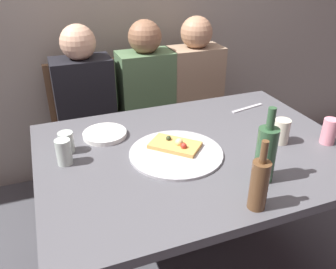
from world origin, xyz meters
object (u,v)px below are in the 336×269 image
object	(u,v)px
guest_in_sweater	(88,114)
plate_stack	(105,134)
wine_glass	(64,152)
wine_bottle	(259,184)
chair_left	(87,123)
pizza_slice_last	(175,145)
guest_in_beanie	(151,105)
table_knife	(247,108)
chair_middle	(145,114)
beer_bottle	(266,153)
soda_can	(329,131)
guest_by_wall	(200,98)
chair_right	(190,107)
pizza_tray	(176,153)
tumbler_far	(66,142)
dining_table	(196,162)
tumbler_near	(281,131)

from	to	relation	value
guest_in_sweater	plate_stack	bearing A→B (deg)	91.09
plate_stack	wine_glass	bearing A→B (deg)	-138.78
wine_bottle	chair_left	xyz separation A→B (m)	(-0.40, 1.36, -0.33)
pizza_slice_last	guest_in_beanie	xyz separation A→B (m)	(0.13, 0.74, -0.12)
table_knife	guest_in_sweater	size ratio (longest dim) A/B	0.19
chair_middle	guest_in_sweater	size ratio (longest dim) A/B	0.77
beer_bottle	guest_in_sweater	distance (m)	1.21
soda_can	guest_in_sweater	world-z (taller)	guest_in_sweater
wine_glass	table_knife	bearing A→B (deg)	12.04
soda_can	guest_by_wall	distance (m)	0.97
chair_middle	wine_bottle	bearing A→B (deg)	89.65
chair_right	chair_left	bearing A→B (deg)	0.00
pizza_tray	guest_in_beanie	world-z (taller)	guest_in_beanie
tumbler_far	soda_can	xyz separation A→B (m)	(1.15, -0.35, 0.01)
soda_can	chair_right	xyz separation A→B (m)	(-0.21, 1.09, -0.29)
tumbler_far	guest_by_wall	xyz separation A→B (m)	(0.94, 0.58, -0.15)
wine_glass	guest_by_wall	distance (m)	1.18
pizza_slice_last	wine_bottle	world-z (taller)	wine_bottle
plate_stack	guest_in_beanie	world-z (taller)	guest_in_beanie
guest_in_beanie	plate_stack	bearing A→B (deg)	51.42
guest_in_sweater	pizza_slice_last	bearing A→B (deg)	111.04
beer_bottle	guest_by_wall	distance (m)	1.12
pizza_tray	guest_in_sweater	bearing A→B (deg)	109.06
chair_left	guest_in_sweater	distance (m)	0.20
table_knife	chair_left	distance (m)	1.06
dining_table	beer_bottle	world-z (taller)	beer_bottle
beer_bottle	tumbler_far	bearing A→B (deg)	144.88
soda_can	plate_stack	xyz separation A→B (m)	(-0.96, 0.43, -0.05)
pizza_slice_last	beer_bottle	distance (m)	0.42
pizza_slice_last	pizza_tray	bearing A→B (deg)	-108.12
dining_table	soda_can	size ratio (longest dim) A/B	11.55
chair_left	table_knife	bearing A→B (deg)	143.90
soda_can	chair_left	distance (m)	1.48
wine_glass	tumbler_near	bearing A→B (deg)	-10.09
pizza_tray	plate_stack	size ratio (longest dim) A/B	1.98
chair_left	chair_right	xyz separation A→B (m)	(0.76, 0.00, 0.00)
wine_bottle	chair_right	size ratio (longest dim) A/B	0.30
tumbler_near	guest_in_beanie	size ratio (longest dim) A/B	0.10
pizza_tray	pizza_slice_last	bearing A→B (deg)	71.88
wine_bottle	chair_middle	size ratio (longest dim) A/B	0.30
plate_stack	chair_right	world-z (taller)	chair_right
tumbler_near	chair_left	size ratio (longest dim) A/B	0.13
wine_bottle	guest_in_sweater	size ratio (longest dim) A/B	0.23
pizza_slice_last	soda_can	xyz separation A→B (m)	(0.69, -0.20, 0.04)
wine_glass	guest_in_beanie	bearing A→B (deg)	48.37
dining_table	tumbler_near	distance (m)	0.42
wine_glass	chair_left	world-z (taller)	chair_left
guest_in_beanie	guest_by_wall	size ratio (longest dim) A/B	1.00
tumbler_near	wine_glass	distance (m)	0.98
guest_in_beanie	guest_in_sweater	bearing A→B (deg)	0.00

